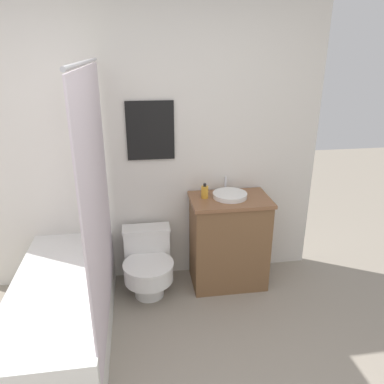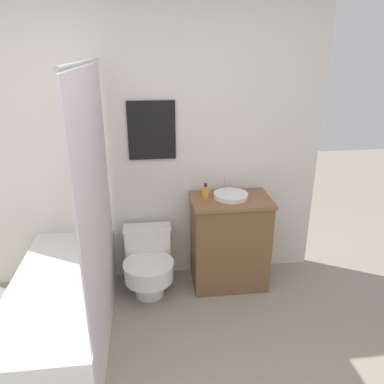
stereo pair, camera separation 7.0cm
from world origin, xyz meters
name	(u,v)px [view 1 (the left image)]	position (x,y,z in m)	size (l,w,h in m)	color
wall_back	(147,147)	(0.00, 1.87, 1.25)	(3.06, 0.07, 2.50)	silver
shower_area	(64,306)	(-0.67, 1.06, 0.29)	(0.68, 1.57, 1.98)	white
toilet	(148,264)	(-0.05, 1.56, 0.28)	(0.43, 0.56, 0.56)	white
vanity	(229,241)	(0.68, 1.60, 0.42)	(0.69, 0.45, 0.84)	brown
sink	(230,195)	(0.68, 1.63, 0.86)	(0.30, 0.33, 0.13)	white
soap_bottle	(205,192)	(0.47, 1.65, 0.90)	(0.06, 0.06, 0.13)	gold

